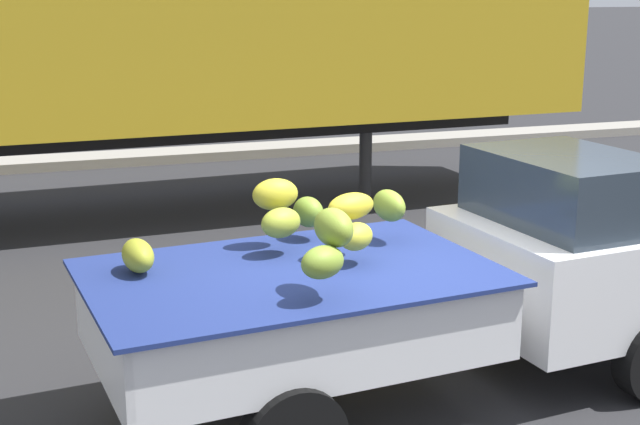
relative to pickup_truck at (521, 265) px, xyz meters
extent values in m
plane|color=#28282B|center=(-0.97, -0.21, -0.88)|extent=(220.00, 220.00, 0.00)
cube|color=gray|center=(-0.97, 9.63, -0.80)|extent=(80.00, 0.80, 0.16)
cube|color=white|center=(0.58, 0.05, -0.09)|extent=(2.02, 1.79, 0.78)
cube|color=#28333D|center=(0.39, 0.03, 0.56)|extent=(1.16, 1.52, 0.52)
cube|color=white|center=(-1.88, -0.18, -0.30)|extent=(2.72, 1.86, 0.08)
cube|color=white|center=(-1.95, 0.61, -0.04)|extent=(2.58, 0.28, 0.44)
cube|color=white|center=(-1.81, -0.96, -0.04)|extent=(2.58, 0.28, 0.44)
cube|color=white|center=(-0.62, -0.06, -0.04)|extent=(0.20, 1.63, 0.44)
cube|color=white|center=(-3.14, -0.29, -0.04)|extent=(0.20, 1.63, 0.44)
cube|color=#B21914|center=(-1.95, 0.64, -0.08)|extent=(2.47, 0.24, 0.07)
cube|color=navy|center=(-1.88, -0.18, 0.19)|extent=(2.85, 1.99, 0.03)
ellipsoid|color=gold|center=(-1.40, -0.04, 0.58)|extent=(0.42, 0.31, 0.19)
ellipsoid|color=#A1AD31|center=(-1.85, 0.16, 0.45)|extent=(0.36, 0.31, 0.21)
ellipsoid|color=gold|center=(-1.82, 0.38, 0.60)|extent=(0.35, 0.23, 0.23)
ellipsoid|color=olive|center=(-1.88, -0.83, 0.46)|extent=(0.36, 0.31, 0.20)
ellipsoid|color=olive|center=(-1.54, 0.49, 0.42)|extent=(0.27, 0.32, 0.23)
ellipsoid|color=olive|center=(-1.76, -0.69, 0.62)|extent=(0.24, 0.36, 0.24)
ellipsoid|color=gold|center=(-1.43, -0.21, 0.41)|extent=(0.34, 0.32, 0.19)
ellipsoid|color=#9FA429|center=(-2.85, 0.09, 0.33)|extent=(0.24, 0.38, 0.22)
ellipsoid|color=olive|center=(-0.99, 0.25, 0.48)|extent=(0.23, 0.37, 0.23)
cylinder|color=black|center=(0.55, 0.83, -0.56)|extent=(0.66, 0.26, 0.64)
cylinder|color=black|center=(-2.26, 0.58, -0.56)|extent=(0.66, 0.26, 0.64)
cube|color=gold|center=(-2.19, 5.83, 1.72)|extent=(12.09, 3.00, 2.70)
cube|color=black|center=(-2.19, 5.83, 0.22)|extent=(11.05, 0.87, 0.30)
cylinder|color=#38383A|center=(1.11, 5.97, -0.25)|extent=(0.18, 0.18, 1.25)
camera|label=1|loc=(-3.52, -5.58, 2.04)|focal=49.85mm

